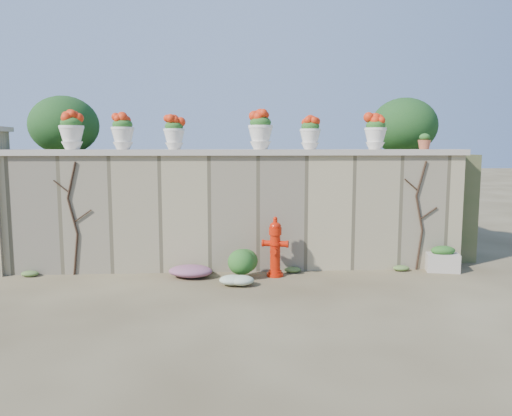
{
  "coord_description": "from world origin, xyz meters",
  "views": [
    {
      "loc": [
        -0.12,
        -6.8,
        2.16
      ],
      "look_at": [
        0.37,
        1.4,
        1.14
      ],
      "focal_mm": 35.0,
      "sensor_mm": 36.0,
      "label": 1
    }
  ],
  "objects": [
    {
      "name": "wall_cap",
      "position": [
        0.0,
        1.8,
        2.05
      ],
      "size": [
        8.1,
        0.52,
        0.1
      ],
      "primitive_type": "cube",
      "color": "#B9AD9D",
      "rests_on": "stone_wall"
    },
    {
      "name": "white_flowers",
      "position": [
        0.0,
        0.75,
        0.1
      ],
      "size": [
        0.56,
        0.45,
        0.2
      ],
      "primitive_type": "ellipsoid",
      "color": "white",
      "rests_on": "ground"
    },
    {
      "name": "urn_pot_5",
      "position": [
        2.47,
        1.8,
        2.4
      ],
      "size": [
        0.38,
        0.38,
        0.6
      ],
      "color": "white",
      "rests_on": "wall_cap"
    },
    {
      "name": "urn_pot_3",
      "position": [
        0.47,
        1.8,
        2.43
      ],
      "size": [
        0.42,
        0.42,
        0.66
      ],
      "color": "white",
      "rests_on": "wall_cap"
    },
    {
      "name": "terracotta_pot",
      "position": [
        3.34,
        1.8,
        2.22
      ],
      "size": [
        0.22,
        0.22,
        0.27
      ],
      "color": "#A95133",
      "rests_on": "wall_cap"
    },
    {
      "name": "vine_right",
      "position": [
        3.23,
        1.58,
        0.99
      ],
      "size": [
        0.6,
        0.04,
        1.91
      ],
      "color": "black",
      "rests_on": "ground"
    },
    {
      "name": "urn_pot_2",
      "position": [
        -1.0,
        1.8,
        2.38
      ],
      "size": [
        0.36,
        0.36,
        0.56
      ],
      "color": "white",
      "rests_on": "wall_cap"
    },
    {
      "name": "back_shrub_right",
      "position": [
        3.4,
        3.0,
        2.55
      ],
      "size": [
        1.3,
        1.3,
        1.1
      ],
      "primitive_type": "ellipsoid",
      "color": "#143814",
      "rests_on": "raised_fill"
    },
    {
      "name": "ground",
      "position": [
        0.0,
        0.0,
        0.0
      ],
      "size": [
        80.0,
        80.0,
        0.0
      ],
      "primitive_type": "plane",
      "color": "#4A3C25",
      "rests_on": "ground"
    },
    {
      "name": "urn_pot_1",
      "position": [
        -1.86,
        1.8,
        2.4
      ],
      "size": [
        0.38,
        0.38,
        0.6
      ],
      "color": "white",
      "rests_on": "wall_cap"
    },
    {
      "name": "stone_wall",
      "position": [
        0.0,
        1.8,
        1.0
      ],
      "size": [
        8.0,
        0.4,
        2.0
      ],
      "primitive_type": "cube",
      "color": "tan",
      "rests_on": "ground"
    },
    {
      "name": "vine_left",
      "position": [
        -2.67,
        1.58,
        0.99
      ],
      "size": [
        0.6,
        0.04,
        1.91
      ],
      "color": "black",
      "rests_on": "ground"
    },
    {
      "name": "urn_pot_0",
      "position": [
        -2.7,
        1.8,
        2.42
      ],
      "size": [
        0.41,
        0.41,
        0.64
      ],
      "color": "white",
      "rests_on": "wall_cap"
    },
    {
      "name": "back_shrub_left",
      "position": [
        -3.2,
        3.0,
        2.55
      ],
      "size": [
        1.3,
        1.3,
        1.1
      ],
      "primitive_type": "ellipsoid",
      "color": "#143814",
      "rests_on": "raised_fill"
    },
    {
      "name": "green_shrub",
      "position": [
        0.12,
        1.21,
        0.32
      ],
      "size": [
        0.66,
        0.6,
        0.63
      ],
      "primitive_type": "ellipsoid",
      "color": "#1E5119",
      "rests_on": "ground"
    },
    {
      "name": "raised_fill",
      "position": [
        0.0,
        5.0,
        1.0
      ],
      "size": [
        9.0,
        6.0,
        2.0
      ],
      "primitive_type": "cube",
      "color": "#384C23",
      "rests_on": "ground"
    },
    {
      "name": "planter_box",
      "position": [
        3.6,
        1.43,
        0.21
      ],
      "size": [
        0.6,
        0.43,
        0.45
      ],
      "rotation": [
        0.0,
        0.0,
        -0.24
      ],
      "color": "#B9AD9D",
      "rests_on": "ground"
    },
    {
      "name": "urn_pot_4",
      "position": [
        1.32,
        1.8,
        2.38
      ],
      "size": [
        0.36,
        0.36,
        0.57
      ],
      "color": "white",
      "rests_on": "wall_cap"
    },
    {
      "name": "magenta_clump",
      "position": [
        -0.72,
        1.28,
        0.12
      ],
      "size": [
        0.92,
        0.61,
        0.24
      ],
      "primitive_type": "ellipsoid",
      "color": "#B52492",
      "rests_on": "ground"
    },
    {
      "name": "fire_hydrant",
      "position": [
        0.68,
        1.29,
        0.5
      ],
      "size": [
        0.43,
        0.31,
        0.99
      ],
      "rotation": [
        0.0,
        0.0,
        -0.28
      ],
      "color": "red",
      "rests_on": "ground"
    }
  ]
}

